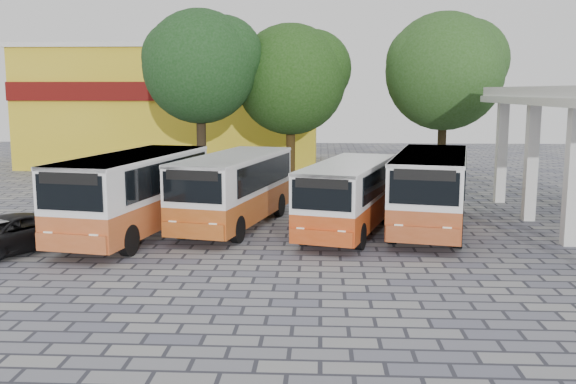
# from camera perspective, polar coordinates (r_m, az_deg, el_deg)

# --- Properties ---
(ground) EXTENTS (90.00, 90.00, 0.00)m
(ground) POSITION_cam_1_polar(r_m,az_deg,el_deg) (20.72, 4.65, -5.68)
(ground) COLOR slate
(ground) RESTS_ON ground
(shophouse_block) EXTENTS (20.40, 10.40, 8.30)m
(shophouse_block) POSITION_cam_1_polar(r_m,az_deg,el_deg) (47.18, -9.84, 7.56)
(shophouse_block) COLOR gold
(shophouse_block) RESTS_ON ground
(bus_far_left) EXTENTS (3.99, 8.61, 2.97)m
(bus_far_left) POSITION_cam_1_polar(r_m,az_deg,el_deg) (23.73, -13.51, 0.22)
(bus_far_left) COLOR #BB5525
(bus_far_left) RESTS_ON ground
(bus_centre_left) EXTENTS (4.05, 8.17, 2.80)m
(bus_centre_left) POSITION_cam_1_polar(r_m,az_deg,el_deg) (24.79, -4.79, 0.57)
(bus_centre_left) COLOR #B35018
(bus_centre_left) RESTS_ON ground
(bus_centre_right) EXTENTS (4.13, 7.73, 2.63)m
(bus_centre_right) POSITION_cam_1_polar(r_m,az_deg,el_deg) (23.72, 5.41, -0.05)
(bus_centre_right) COLOR #BC4213
(bus_centre_right) RESTS_ON ground
(bus_far_right) EXTENTS (4.18, 8.53, 2.93)m
(bus_far_right) POSITION_cam_1_polar(r_m,az_deg,el_deg) (24.68, 12.58, 0.52)
(bus_far_right) COLOR #A6471F
(bus_far_right) RESTS_ON ground
(tree_left) EXTENTS (6.16, 5.87, 9.40)m
(tree_left) POSITION_cam_1_polar(r_m,az_deg,el_deg) (33.98, -7.71, 11.30)
(tree_left) COLOR #2D2315
(tree_left) RESTS_ON ground
(tree_middle) EXTENTS (6.37, 6.06, 8.88)m
(tree_middle) POSITION_cam_1_polar(r_m,az_deg,el_deg) (35.72, 0.36, 10.29)
(tree_middle) COLOR #422F12
(tree_middle) RESTS_ON ground
(tree_right) EXTENTS (6.77, 6.45, 9.51)m
(tree_right) POSITION_cam_1_polar(r_m,az_deg,el_deg) (36.76, 13.87, 10.70)
(tree_right) COLOR #352916
(tree_right) RESTS_ON ground
(parked_car) EXTENTS (4.09, 4.85, 1.23)m
(parked_car) POSITION_cam_1_polar(r_m,az_deg,el_deg) (22.70, -23.74, -3.52)
(parked_car) COLOR black
(parked_car) RESTS_ON ground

